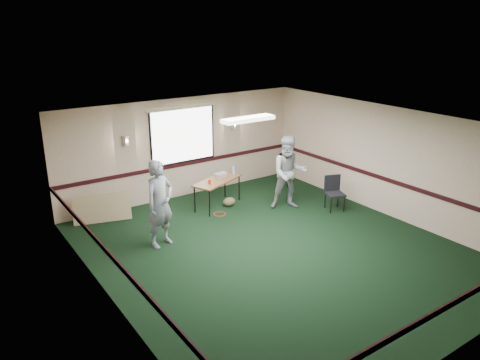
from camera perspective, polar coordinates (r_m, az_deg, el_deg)
ground at (r=10.04m, az=4.28°, el=-8.49°), size 8.00×8.00×0.00m
room_shell at (r=11.06m, az=-2.43°, el=3.00°), size 8.00×8.02×8.00m
folding_table at (r=12.03m, az=-2.77°, el=-0.21°), size 1.56×1.08×0.72m
projector at (r=12.21m, az=-2.39°, el=0.58°), size 0.31×0.27×0.10m
game_console at (r=12.43m, az=-2.26°, el=0.80°), size 0.23×0.21×0.05m
red_cup at (r=11.72m, az=-3.73°, el=-0.20°), size 0.08×0.08×0.11m
water_bottle at (r=12.41m, az=-0.79°, el=1.17°), size 0.06×0.06×0.21m
duffel_bag at (r=12.21m, az=-1.33°, el=-2.67°), size 0.36×0.29×0.23m
cable_coil at (r=11.75m, az=-2.49°, el=-4.17°), size 0.39×0.39×0.02m
folded_table at (r=11.69m, az=-16.47°, el=-3.30°), size 1.35×0.56×0.69m
conference_chair at (r=12.14m, az=11.37°, el=-1.19°), size 0.56×0.57×0.88m
person_left at (r=10.00m, az=-9.73°, el=-2.86°), size 0.80×0.64×1.90m
person_right at (r=11.91m, az=6.00°, el=0.89°), size 1.15×1.08×1.89m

